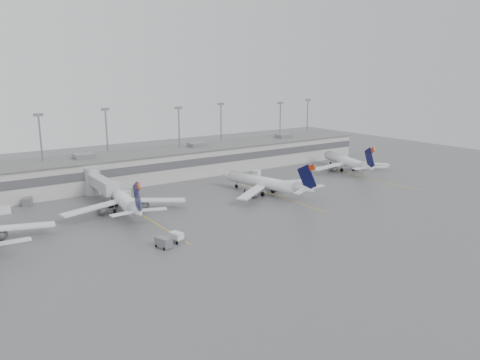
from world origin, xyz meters
TOP-DOWN VIEW (x-y plane):
  - ground at (0.00, 0.00)m, footprint 260.00×260.00m
  - terminal at (-0.01, 57.98)m, footprint 152.00×17.00m
  - light_masts at (0.00, 63.75)m, footprint 142.40×8.00m
  - jet_bridge_right at (-20.50, 45.72)m, footprint 4.00×17.20m
  - stand_markings at (-0.00, 24.00)m, footprint 105.25×40.00m
  - jet_mid_left at (-19.95, 30.41)m, footprint 27.54×31.06m
  - jet_mid_right at (16.09, 24.32)m, footprint 26.60×30.15m
  - jet_far_right at (55.07, 32.57)m, footprint 26.10×29.71m
  - baggage_tug at (-18.98, 6.58)m, footprint 2.58×3.32m
  - baggage_cart at (-22.18, 5.38)m, footprint 2.47×3.35m
  - gse_uld_a at (-42.14, 44.51)m, footprint 2.32×1.59m
  - gse_uld_b at (-14.63, 42.42)m, footprint 2.80×2.39m
  - gse_uld_c at (27.56, 43.60)m, footprint 2.76×2.35m
  - gse_loader at (-36.63, 48.55)m, footprint 2.85×3.46m
  - cone_a at (-43.03, 31.85)m, footprint 0.40×0.40m
  - cone_b at (-16.34, 33.33)m, footprint 0.47×0.47m
  - cone_c at (22.03, 40.78)m, footprint 0.44×0.44m
  - cone_d at (53.93, 33.01)m, footprint 0.46×0.46m

SIDE VIEW (x-z plane):
  - ground at x=0.00m, z-range 0.00..0.00m
  - stand_markings at x=0.00m, z-range 0.00..0.01m
  - cone_a at x=-43.03m, z-range 0.00..0.64m
  - cone_c at x=22.03m, z-range 0.00..0.70m
  - cone_d at x=53.93m, z-range 0.00..0.73m
  - cone_b at x=-16.34m, z-range 0.00..0.75m
  - baggage_tug at x=-18.98m, z-range -0.21..1.68m
  - gse_uld_a at x=-42.14m, z-range 0.00..1.61m
  - gse_uld_c at x=27.56m, z-range 0.00..1.66m
  - gse_uld_b at x=-14.63m, z-range 0.00..1.67m
  - gse_loader at x=-36.63m, z-range 0.00..1.86m
  - baggage_cart at x=-22.18m, z-range 0.04..1.97m
  - jet_mid_right at x=16.09m, z-range -1.87..8.02m
  - jet_far_right at x=55.07m, z-range -1.87..8.03m
  - jet_mid_left at x=-19.95m, z-range -1.91..8.17m
  - jet_bridge_right at x=-20.50m, z-range 0.37..7.37m
  - terminal at x=-0.01m, z-range -0.55..8.90m
  - light_masts at x=0.00m, z-range 1.73..22.33m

